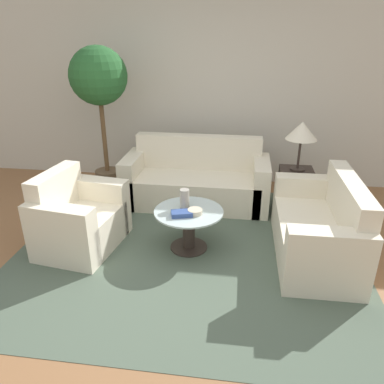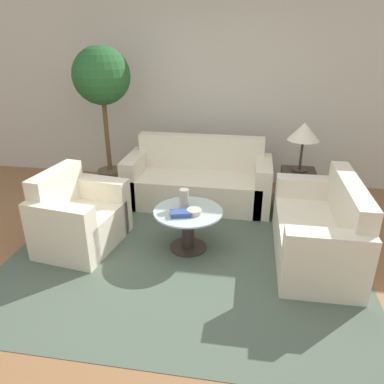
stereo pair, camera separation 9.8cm
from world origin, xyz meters
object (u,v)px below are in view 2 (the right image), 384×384
armchair (78,219)px  book_stack (181,213)px  loveseat (322,233)px  table_lamp (304,133)px  potted_plant (102,87)px  sofa_main (198,182)px  coffee_table (188,224)px  bowl (194,212)px  vase (184,199)px

armchair → book_stack: (1.14, -0.03, 0.18)m
armchair → loveseat: 2.56m
table_lamp → armchair: bearing=-154.6°
potted_plant → book_stack: 2.16m
sofa_main → coffee_table: 1.20m
coffee_table → bowl: (0.07, -0.06, 0.18)m
table_lamp → potted_plant: 2.59m
sofa_main → bowl: bearing=-83.5°
coffee_table → book_stack: book_stack is taller
table_lamp → bowl: (-1.13, -1.11, -0.58)m
potted_plant → vase: (1.29, -1.22, -0.93)m
loveseat → potted_plant: potted_plant is taller
sofa_main → potted_plant: potted_plant is taller
armchair → sofa_main: bearing=-32.8°
coffee_table → book_stack: bearing=-113.7°
coffee_table → potted_plant: 2.21m
armchair → potted_plant: 1.83m
potted_plant → bowl: (1.41, -1.35, -1.01)m
armchair → coffee_table: (1.19, 0.09, -0.00)m
coffee_table → vase: (-0.05, 0.06, 0.26)m
vase → bowl: (0.13, -0.13, -0.08)m
sofa_main → loveseat: sofa_main is taller
potted_plant → book_stack: bearing=-47.5°
sofa_main → book_stack: (0.02, -1.32, 0.18)m
sofa_main → coffee_table: (0.07, -1.19, 0.00)m
loveseat → table_lamp: bearing=-171.5°
sofa_main → armchair: bearing=-131.1°
loveseat → potted_plant: size_ratio=0.73×
sofa_main → bowl: sofa_main is taller
armchair → table_lamp: table_lamp is taller
coffee_table → vase: size_ratio=3.48×
coffee_table → table_lamp: table_lamp is taller
book_stack → coffee_table: bearing=50.8°
table_lamp → bowl: bearing=-135.5°
sofa_main → vase: 1.16m
armchair → potted_plant: (-0.15, 1.38, 1.19)m
loveseat → coffee_table: 1.36m
armchair → coffee_table: armchair is taller
sofa_main → loveseat: size_ratio=1.29×
book_stack → table_lamp: bearing=27.4°
armchair → book_stack: bearing=-83.1°
table_lamp → bowl: 1.68m
armchair → loveseat: loveseat is taller
loveseat → bowl: 1.30m
sofa_main → table_lamp: bearing=-6.8°
armchair → bowl: (1.27, 0.03, 0.18)m
coffee_table → sofa_main: bearing=93.3°
sofa_main → armchair: size_ratio=1.85×
coffee_table → potted_plant: size_ratio=0.36×
vase → book_stack: 0.20m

